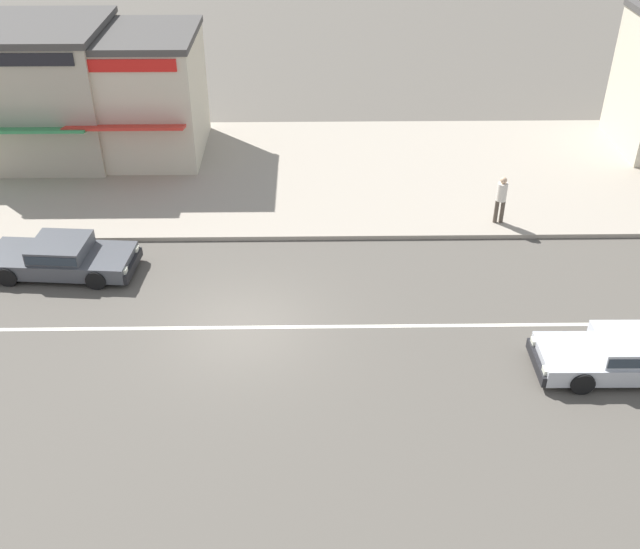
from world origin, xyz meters
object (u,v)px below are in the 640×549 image
(pedestrian_near_clock, at_px, (501,196))
(sedan_dark_grey_3, at_px, (62,257))
(sedan_silver_2, at_px, (629,354))
(shopfront_corner_warung, at_px, (137,93))
(shopfront_far_kios, at_px, (44,90))

(pedestrian_near_clock, bearing_deg, sedan_dark_grey_3, -169.23)
(sedan_silver_2, height_order, sedan_dark_grey_3, same)
(sedan_silver_2, distance_m, pedestrian_near_clock, 7.73)
(pedestrian_near_clock, xyz_separation_m, shopfront_corner_warung, (-12.96, 6.15, 1.40))
(sedan_dark_grey_3, relative_size, shopfront_corner_warung, 0.82)
(shopfront_corner_warung, bearing_deg, sedan_silver_2, -43.14)
(pedestrian_near_clock, xyz_separation_m, shopfront_far_kios, (-16.56, 6.23, 1.54))
(pedestrian_near_clock, bearing_deg, sedan_silver_2, -77.74)
(shopfront_far_kios, bearing_deg, sedan_dark_grey_3, -72.98)
(sedan_silver_2, distance_m, sedan_dark_grey_3, 16.24)
(sedan_dark_grey_3, bearing_deg, sedan_silver_2, -17.55)
(sedan_dark_grey_3, xyz_separation_m, shopfront_corner_warung, (0.89, 8.78, 1.99))
(sedan_silver_2, distance_m, shopfront_corner_warung, 20.10)
(sedan_dark_grey_3, xyz_separation_m, shopfront_far_kios, (-2.71, 8.86, 2.13))
(pedestrian_near_clock, bearing_deg, shopfront_corner_warung, 154.62)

